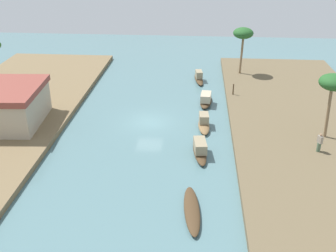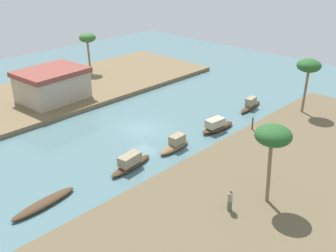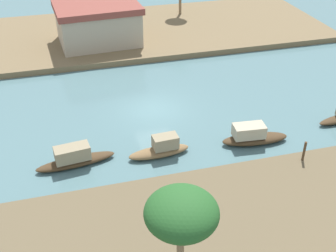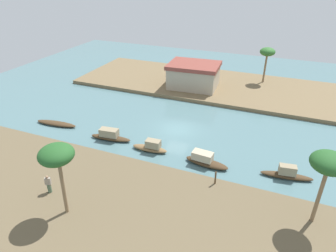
# 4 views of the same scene
# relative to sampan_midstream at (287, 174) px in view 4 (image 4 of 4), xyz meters

# --- Properties ---
(river_water) EXTENTS (70.17, 70.17, 0.00)m
(river_water) POSITION_rel_sampan_midstream_xyz_m (-11.96, 4.66, -0.44)
(river_water) COLOR slate
(river_water) RESTS_ON ground
(riverbank_left) EXTENTS (40.71, 14.11, 0.49)m
(riverbank_left) POSITION_rel_sampan_midstream_xyz_m (-11.96, -10.07, -0.19)
(riverbank_left) COLOR brown
(riverbank_left) RESTS_ON ground
(riverbank_right) EXTENTS (40.71, 14.11, 0.49)m
(riverbank_right) POSITION_rel_sampan_midstream_xyz_m (-11.96, 19.39, -0.19)
(riverbank_right) COLOR brown
(riverbank_right) RESTS_ON ground
(sampan_midstream) EXTENTS (4.50, 1.46, 1.27)m
(sampan_midstream) POSITION_rel_sampan_midstream_xyz_m (0.00, 0.00, 0.00)
(sampan_midstream) COLOR #47331E
(sampan_midstream) RESTS_ON river_water
(sampan_near_left_bank) EXTENTS (4.18, 1.54, 1.29)m
(sampan_near_left_bank) POSITION_rel_sampan_midstream_xyz_m (-7.13, -0.80, 0.06)
(sampan_near_left_bank) COLOR #47331E
(sampan_near_left_bank) RESTS_ON river_water
(sampan_open_hull) EXTENTS (4.57, 1.50, 1.26)m
(sampan_open_hull) POSITION_rel_sampan_midstream_xyz_m (-17.75, -0.21, 0.06)
(sampan_open_hull) COLOR #47331E
(sampan_open_hull) RESTS_ON river_water
(sampan_with_red_awning) EXTENTS (5.17, 1.48, 0.42)m
(sampan_with_red_awning) POSITION_rel_sampan_midstream_xyz_m (-25.31, 0.25, -0.23)
(sampan_with_red_awning) COLOR #47331E
(sampan_with_red_awning) RESTS_ON river_water
(sampan_with_tall_canopy) EXTENTS (3.68, 1.20, 1.27)m
(sampan_with_tall_canopy) POSITION_rel_sampan_midstream_xyz_m (-12.80, -0.56, 0.03)
(sampan_with_tall_canopy) COLOR brown
(sampan_with_tall_canopy) RESTS_ON river_water
(person_on_near_bank) EXTENTS (0.50, 0.41, 1.59)m
(person_on_near_bank) POSITION_rel_sampan_midstream_xyz_m (-17.39, -9.69, 0.81)
(person_on_near_bank) COLOR #4C664C
(person_on_near_bank) RESTS_ON riverbank_left
(mooring_post) EXTENTS (0.14, 0.14, 1.20)m
(mooring_post) POSITION_rel_sampan_midstream_xyz_m (-5.47, -3.73, 0.66)
(mooring_post) COLOR #4C3823
(mooring_post) RESTS_ON riverbank_left
(palm_tree_left_near) EXTENTS (2.41, 2.41, 5.61)m
(palm_tree_left_near) POSITION_rel_sampan_midstream_xyz_m (-14.74, -10.84, 4.91)
(palm_tree_left_near) COLOR #7F6647
(palm_tree_left_near) RESTS_ON riverbank_left
(palm_tree_left_far) EXTENTS (2.41, 2.41, 5.66)m
(palm_tree_left_far) POSITION_rel_sampan_midstream_xyz_m (1.91, -5.11, 4.94)
(palm_tree_left_far) COLOR #7F6647
(palm_tree_left_far) RESTS_ON riverbank_left
(palm_tree_right_tall) EXTENTS (2.24, 2.24, 5.28)m
(palm_tree_right_tall) POSITION_rel_sampan_midstream_xyz_m (-4.69, 22.94, 4.58)
(palm_tree_right_tall) COLOR #7F6647
(palm_tree_right_tall) RESTS_ON riverbank_right
(riverside_building) EXTENTS (7.56, 6.04, 3.48)m
(riverside_building) POSITION_rel_sampan_midstream_xyz_m (-14.06, 17.00, 1.82)
(riverside_building) COLOR tan
(riverside_building) RESTS_ON riverbank_right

